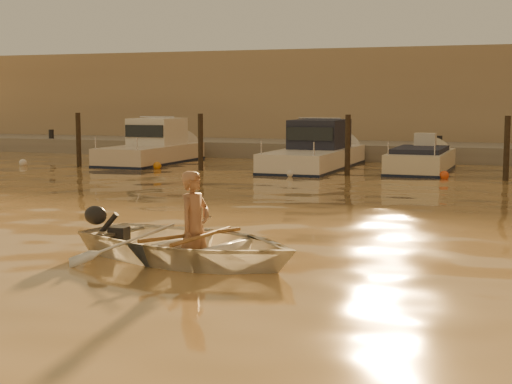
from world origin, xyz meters
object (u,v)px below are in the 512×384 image
at_px(moored_boat_3, 421,165).
at_px(moored_boat_1, 151,147).
at_px(moored_boat_2, 314,151).
at_px(person, 195,226).
at_px(waterfront_building, 416,101).
at_px(dinghy, 190,244).

bearing_deg(moored_boat_3, moored_boat_1, 180.00).
bearing_deg(moored_boat_2, person, -80.42).
height_order(person, moored_boat_2, moored_boat_2).
height_order(person, waterfront_building, waterfront_building).
xyz_separation_m(dinghy, moored_boat_2, (-2.70, 16.55, 0.35)).
distance_m(moored_boat_3, waterfront_building, 11.37).
bearing_deg(moored_boat_3, moored_boat_2, 180.00).
height_order(dinghy, waterfront_building, waterfront_building).
bearing_deg(person, moored_boat_2, 22.47).
xyz_separation_m(person, moored_boat_1, (-9.47, 16.57, 0.07)).
xyz_separation_m(moored_boat_3, waterfront_building, (-1.89, 11.00, 2.17)).
xyz_separation_m(dinghy, moored_boat_3, (1.14, 16.55, -0.05)).
bearing_deg(dinghy, moored_boat_2, 22.15).
height_order(moored_boat_2, moored_boat_3, moored_boat_2).
relative_size(moored_boat_1, waterfront_building, 0.14).
distance_m(person, moored_boat_1, 19.09).
distance_m(dinghy, moored_boat_1, 19.02).
relative_size(person, moored_boat_2, 0.23).
relative_size(person, waterfront_building, 0.04).
bearing_deg(dinghy, moored_boat_1, 42.41).
height_order(dinghy, moored_boat_2, moored_boat_2).
bearing_deg(waterfront_building, person, -88.25).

